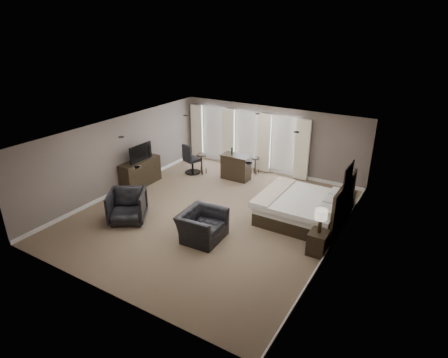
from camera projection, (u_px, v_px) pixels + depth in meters
The scene contains 16 objects.
room at pixel (211, 176), 11.15m from camera, with size 7.60×8.60×2.64m.
window_bay at pixel (246, 139), 14.90m from camera, with size 5.25×0.20×2.30m.
bed at pixel (306, 198), 11.01m from camera, with size 2.39×2.28×1.52m, color silver.
nightstand_near at pixel (318, 243), 9.63m from camera, with size 0.46×0.56×0.61m, color black.
nightstand_far at pixel (347, 200), 11.92m from camera, with size 0.44×0.53×0.58m, color black.
lamp_near at pixel (320, 221), 9.38m from camera, with size 0.31×0.31×0.64m, color beige.
lamp_far at pixel (349, 182), 11.67m from camera, with size 0.34×0.34×0.71m, color beige.
wall_art at pixel (349, 174), 10.09m from camera, with size 0.04×0.96×0.56m, color slate.
dresser at pixel (140, 173), 13.56m from camera, with size 0.53×1.66×0.96m, color black.
tv at pixel (139, 158), 13.34m from camera, with size 1.06×0.61×0.14m, color black.
armchair_near at pixel (202, 221), 10.19m from camera, with size 1.23×0.80×1.08m, color black.
armchair_far at pixel (127, 205), 11.09m from camera, with size 1.03×0.97×1.06m, color black.
bar_counter at pixel (236, 167), 14.08m from camera, with size 1.10×0.57×0.96m, color black.
bar_stool_left at pixel (202, 164), 14.58m from camera, with size 0.39×0.39×0.82m, color black.
bar_stool_right at pixel (255, 166), 14.62m from camera, with size 0.32×0.32×0.67m, color black.
desk_chair at pixel (192, 159), 14.59m from camera, with size 0.61×0.61×1.19m, color black.
Camera 1 is at (5.63, -8.62, 5.59)m, focal length 30.00 mm.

